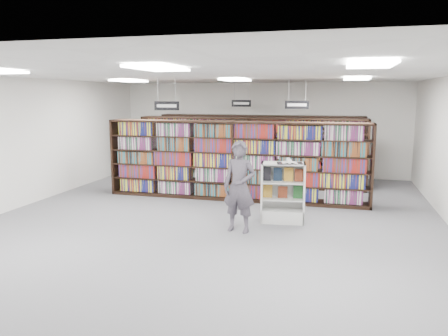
% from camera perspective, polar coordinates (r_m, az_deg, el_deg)
% --- Properties ---
extents(floor, '(12.00, 12.00, 0.00)m').
position_cam_1_polar(floor, '(9.91, -1.28, -6.72)').
color(floor, '#5B5B61').
rests_on(floor, ground).
extents(ceiling, '(10.00, 12.00, 0.10)m').
position_cam_1_polar(ceiling, '(9.53, -1.35, 12.09)').
color(ceiling, silver).
rests_on(ceiling, wall_back).
extents(wall_back, '(10.00, 0.10, 3.20)m').
position_cam_1_polar(wall_back, '(15.42, 4.88, 5.09)').
color(wall_back, white).
rests_on(wall_back, ground).
extents(wall_front, '(10.00, 0.10, 3.20)m').
position_cam_1_polar(wall_front, '(4.26, -24.35, -7.15)').
color(wall_front, white).
rests_on(wall_front, ground).
extents(wall_left, '(0.10, 12.00, 3.20)m').
position_cam_1_polar(wall_left, '(11.97, -25.01, 3.00)').
color(wall_left, white).
rests_on(wall_left, ground).
extents(bookshelf_row_near, '(7.00, 0.60, 2.10)m').
position_cam_1_polar(bookshelf_row_near, '(11.58, 1.43, 0.95)').
color(bookshelf_row_near, black).
rests_on(bookshelf_row_near, floor).
extents(bookshelf_row_mid, '(7.00, 0.60, 2.10)m').
position_cam_1_polar(bookshelf_row_mid, '(13.52, 3.39, 2.15)').
color(bookshelf_row_mid, black).
rests_on(bookshelf_row_mid, floor).
extents(bookshelf_row_far, '(7.00, 0.60, 2.10)m').
position_cam_1_polar(bookshelf_row_far, '(15.18, 4.65, 2.93)').
color(bookshelf_row_far, black).
rests_on(bookshelf_row_far, floor).
extents(aisle_sign_left, '(0.65, 0.02, 0.80)m').
position_cam_1_polar(aisle_sign_left, '(10.96, -7.50, 8.17)').
color(aisle_sign_left, '#B2B2B7').
rests_on(aisle_sign_left, ceiling).
extents(aisle_sign_right, '(0.65, 0.02, 0.80)m').
position_cam_1_polar(aisle_sign_right, '(12.21, 9.50, 8.24)').
color(aisle_sign_right, '#B2B2B7').
rests_on(aisle_sign_right, ceiling).
extents(aisle_sign_center, '(0.65, 0.02, 0.80)m').
position_cam_1_polar(aisle_sign_center, '(14.49, 2.27, 8.52)').
color(aisle_sign_center, '#B2B2B7').
rests_on(aisle_sign_center, ceiling).
extents(troffer_front_center, '(0.60, 1.20, 0.04)m').
position_cam_1_polar(troffer_front_center, '(6.70, -8.64, 12.78)').
color(troffer_front_center, white).
rests_on(troffer_front_center, ceiling).
extents(troffer_front_right, '(0.60, 1.20, 0.04)m').
position_cam_1_polar(troffer_front_right, '(6.18, 18.58, 12.70)').
color(troffer_front_right, white).
rests_on(troffer_front_right, ceiling).
extents(troffer_back_left, '(0.60, 1.20, 0.04)m').
position_cam_1_polar(troffer_back_left, '(12.50, -12.29, 11.06)').
color(troffer_back_left, white).
rests_on(troffer_back_left, ceiling).
extents(troffer_back_center, '(0.60, 1.20, 0.04)m').
position_cam_1_polar(troffer_back_center, '(11.46, 1.48, 11.44)').
color(troffer_back_center, white).
rests_on(troffer_back_center, ceiling).
extents(troffer_back_right, '(0.60, 1.20, 0.04)m').
position_cam_1_polar(troffer_back_right, '(11.16, 16.93, 11.10)').
color(troffer_back_right, white).
rests_on(troffer_back_right, ceiling).
extents(endcap_display, '(1.00, 0.58, 1.32)m').
position_cam_1_polar(endcap_display, '(9.72, 7.65, -4.36)').
color(endcap_display, silver).
rests_on(endcap_display, floor).
extents(open_book, '(0.61, 0.43, 0.12)m').
position_cam_1_polar(open_book, '(9.44, 8.55, 0.79)').
color(open_book, black).
rests_on(open_book, endcap_display).
extents(shopper, '(0.74, 0.54, 1.86)m').
position_cam_1_polar(shopper, '(8.85, 2.02, -2.47)').
color(shopper, '#4B4650').
rests_on(shopper, floor).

